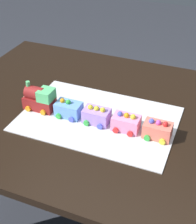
{
  "coord_description": "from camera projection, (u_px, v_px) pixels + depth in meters",
  "views": [
    {
      "loc": [
        0.38,
        -1.02,
        1.5
      ],
      "look_at": [
        -0.01,
        -0.06,
        0.77
      ],
      "focal_mm": 52.85,
      "sensor_mm": 36.0,
      "label": 1
    }
  ],
  "objects": [
    {
      "name": "dining_table",
      "position": [
        106.0,
        133.0,
        1.39
      ],
      "size": [
        1.4,
        1.0,
        0.74
      ],
      "color": "black",
      "rests_on": "ground"
    },
    {
      "name": "cake_car_hopper_lavender",
      "position": [
        97.0,
        116.0,
        1.25
      ],
      "size": [
        0.1,
        0.08,
        0.07
      ],
      "color": "#AD84E0",
      "rests_on": "cake_board"
    },
    {
      "name": "cake_locomotive",
      "position": [
        39.0,
        99.0,
        1.32
      ],
      "size": [
        0.14,
        0.08,
        0.12
      ],
      "color": "maroon",
      "rests_on": "cake_board"
    },
    {
      "name": "cake_car_caboose_coral",
      "position": [
        157.0,
        130.0,
        1.18
      ],
      "size": [
        0.1,
        0.08,
        0.07
      ],
      "color": "#F27260",
      "rests_on": "cake_board"
    },
    {
      "name": "cake_board",
      "position": [
        98.0,
        119.0,
        1.29
      ],
      "size": [
        0.6,
        0.4,
        0.0
      ],
      "primitive_type": "cube",
      "color": "silver",
      "rests_on": "dining_table"
    },
    {
      "name": "cake_car_gondola_sky_blue",
      "position": [
        69.0,
        109.0,
        1.29
      ],
      "size": [
        0.1,
        0.08,
        0.07
      ],
      "color": "#669EEA",
      "rests_on": "cake_board"
    },
    {
      "name": "cake_car_flatbed_bubblegum",
      "position": [
        126.0,
        123.0,
        1.21
      ],
      "size": [
        0.1,
        0.08,
        0.07
      ],
      "color": "pink",
      "rests_on": "cake_board"
    }
  ]
}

